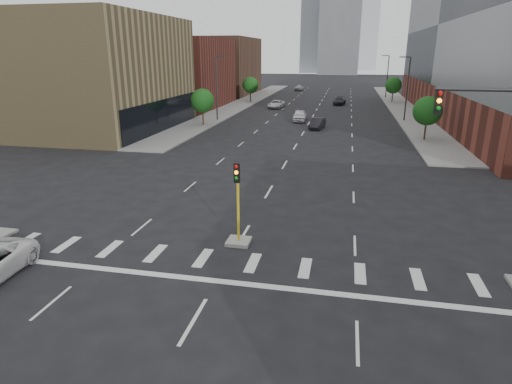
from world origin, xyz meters
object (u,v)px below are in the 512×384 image
(car_far_left, at_px, (276,104))
(car_distant, at_px, (299,88))
(car_near_left, at_px, (300,116))
(median_traffic_signal, at_px, (238,226))
(car_mid_right, at_px, (317,123))
(car_deep_right, at_px, (340,101))

(car_far_left, bearing_deg, car_distant, 95.33)
(car_near_left, bearing_deg, car_far_left, 109.11)
(car_near_left, distance_m, car_distant, 53.63)
(car_near_left, relative_size, car_far_left, 0.96)
(car_far_left, xyz_separation_m, car_distant, (-0.07, 38.41, 0.07))
(median_traffic_signal, bearing_deg, car_far_left, 97.26)
(median_traffic_signal, relative_size, car_near_left, 0.91)
(car_near_left, distance_m, car_far_left, 16.00)
(car_mid_right, distance_m, car_distant, 59.95)
(car_deep_right, relative_size, car_distant, 1.07)
(median_traffic_signal, relative_size, car_mid_right, 1.05)
(car_near_left, xyz_separation_m, car_distant, (-5.94, 53.30, -0.05))
(car_deep_right, bearing_deg, car_far_left, -139.35)
(car_mid_right, distance_m, car_deep_right, 28.48)
(car_mid_right, xyz_separation_m, car_far_left, (-8.87, 20.87, 0.01))
(car_deep_right, bearing_deg, car_mid_right, -87.96)
(median_traffic_signal, distance_m, car_mid_right, 36.97)
(median_traffic_signal, bearing_deg, car_distant, 94.42)
(median_traffic_signal, height_order, car_near_left, median_traffic_signal)
(car_distant, bearing_deg, car_near_left, -75.25)
(car_mid_right, distance_m, car_far_left, 22.68)
(median_traffic_signal, xyz_separation_m, car_near_left, (-1.50, 42.92, -0.15))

